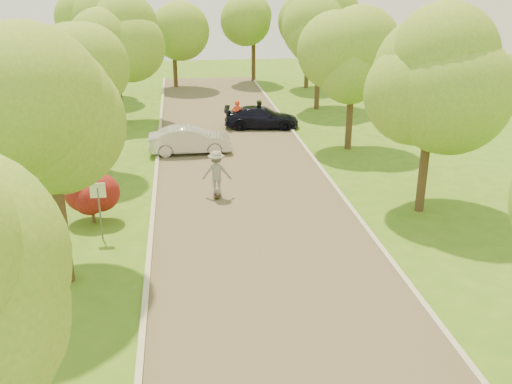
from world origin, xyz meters
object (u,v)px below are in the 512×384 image
skateboarder (217,172)px  silver_sedan (190,140)px  street_sign (99,199)px  longboard (217,194)px  person_striped (237,115)px  dark_sedan (262,117)px  person_olive (259,114)px

skateboarder → silver_sedan: bearing=-73.5°
skateboarder → street_sign: bearing=47.7°
longboard → skateboarder: (-0.00, 0.00, 0.99)m
longboard → person_striped: person_striped is taller
longboard → skateboarder: skateboarder is taller
longboard → street_sign: bearing=47.7°
street_sign → longboard: street_sign is taller
silver_sedan → dark_sedan: (4.60, 4.85, -0.05)m
street_sign → dark_sedan: street_sign is taller
skateboarder → person_olive: 12.32m
street_sign → person_olive: bearing=62.8°
street_sign → silver_sedan: bearing=71.3°
street_sign → longboard: bearing=39.6°
street_sign → silver_sedan: size_ratio=0.49×
longboard → person_striped: size_ratio=0.57×
person_striped → longboard: bearing=94.5°
dark_sedan → longboard: 12.05m
longboard → skateboarder: size_ratio=0.53×
person_striped → silver_sedan: bearing=72.2°
longboard → skateboarder: bearing=-55.3°
skateboarder → person_olive: (3.48, 11.81, -0.26)m
dark_sedan → silver_sedan: bearing=143.8°
silver_sedan → person_olive: person_olive is taller
silver_sedan → longboard: (0.98, -6.63, -0.62)m
person_striped → person_olive: person_striped is taller
longboard → skateboarder: 0.99m
silver_sedan → person_striped: (3.05, 4.78, 0.18)m
dark_sedan → person_striped: (-1.55, -0.07, 0.23)m
dark_sedan → longboard: dark_sedan is taller
silver_sedan → dark_sedan: 6.69m
street_sign → dark_sedan: 17.23m
longboard → person_striped: (2.07, 11.41, 0.80)m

